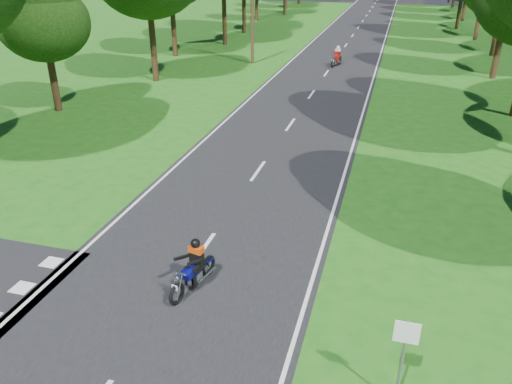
% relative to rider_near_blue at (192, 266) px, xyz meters
% --- Properties ---
extents(ground, '(160.00, 160.00, 0.00)m').
position_rel_rider_near_blue_xyz_m(ground, '(-0.44, -0.28, -0.71)').
color(ground, '#1A5714').
rests_on(ground, ground).
extents(main_road, '(7.00, 140.00, 0.02)m').
position_rel_rider_near_blue_xyz_m(main_road, '(-0.44, 49.72, -0.70)').
color(main_road, black).
rests_on(main_road, ground).
extents(road_markings, '(7.40, 140.00, 0.01)m').
position_rel_rider_near_blue_xyz_m(road_markings, '(-0.58, 47.85, -0.68)').
color(road_markings, silver).
rests_on(road_markings, main_road).
extents(telegraph_pole, '(1.20, 0.26, 8.00)m').
position_rel_rider_near_blue_xyz_m(telegraph_pole, '(-6.44, 27.72, 3.37)').
color(telegraph_pole, '#382616').
rests_on(telegraph_pole, ground).
extents(road_sign, '(0.45, 0.07, 2.00)m').
position_rel_rider_near_blue_xyz_m(road_sign, '(5.06, -2.29, 0.64)').
color(road_sign, slate).
rests_on(road_sign, ground).
extents(rider_near_blue, '(0.91, 1.73, 1.37)m').
position_rel_rider_near_blue_xyz_m(rider_near_blue, '(0.00, 0.00, 0.00)').
color(rider_near_blue, '#0B0D7C').
rests_on(rider_near_blue, main_road).
extents(rider_far_red, '(0.97, 1.83, 1.45)m').
position_rel_rider_near_blue_xyz_m(rider_far_red, '(-0.11, 28.39, 0.04)').
color(rider_far_red, '#A5210C').
rests_on(rider_far_red, main_road).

